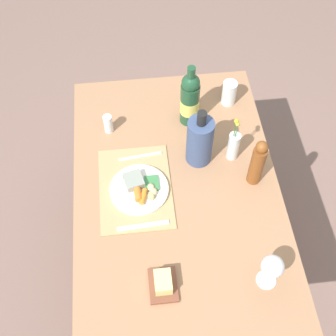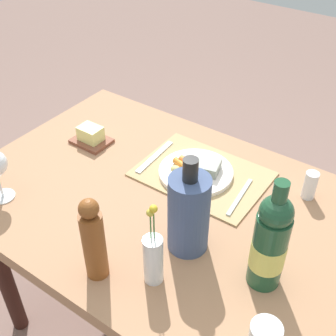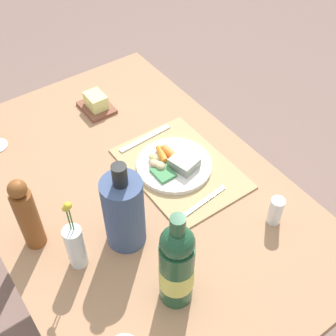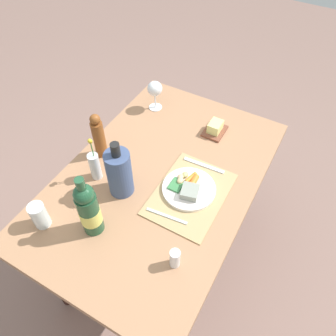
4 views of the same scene
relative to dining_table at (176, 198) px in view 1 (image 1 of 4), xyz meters
The scene contains 14 objects.
ground_plane 0.64m from the dining_table, ahead, with size 8.00×8.00×0.00m, color #826359.
dining_table is the anchor object (origin of this frame).
placemat 0.19m from the dining_table, 95.16° to the right, with size 0.40×0.29×0.01m, color tan.
dinner_plate 0.18m from the dining_table, 90.14° to the right, with size 0.24×0.24×0.05m.
fork 0.23m from the dining_table, 141.18° to the right, with size 0.01×0.18×0.01m, color silver.
knife 0.24m from the dining_table, 42.88° to the right, with size 0.02×0.20×0.01m, color silver.
butter_dish 0.43m from the dining_table, 13.63° to the right, with size 0.13×0.10×0.06m.
wine_glass 0.54m from the dining_table, 32.66° to the left, with size 0.08×0.08×0.17m.
water_tumbler 0.54m from the dining_table, 146.48° to the left, with size 0.07×0.07×0.12m.
salt_shaker 0.44m from the dining_table, 141.64° to the right, with size 0.04×0.04×0.09m, color white.
wine_bottle 0.42m from the dining_table, 164.67° to the left, with size 0.08×0.08×0.31m.
pepper_mill 0.37m from the dining_table, 91.22° to the left, with size 0.06×0.06×0.24m.
cooler_bottle 0.27m from the dining_table, 142.10° to the left, with size 0.11×0.11×0.29m.
flower_vase 0.32m from the dining_table, 117.86° to the left, with size 0.05×0.05×0.24m.
Camera 1 is at (0.96, -0.14, 2.29)m, focal length 48.64 mm.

